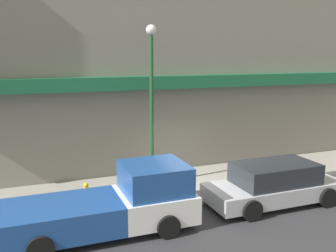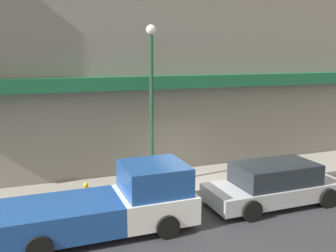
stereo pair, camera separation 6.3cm
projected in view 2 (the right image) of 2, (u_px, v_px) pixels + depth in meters
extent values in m
plane|color=#2D2D30|center=(197.00, 195.00, 13.36)|extent=(80.00, 80.00, 0.00)
cube|color=gray|center=(182.00, 181.00, 14.58)|extent=(36.00, 2.69, 0.15)
cube|color=gray|center=(158.00, 53.00, 16.28)|extent=(19.80, 3.00, 9.99)
cube|color=#195B38|center=(173.00, 82.00, 14.84)|extent=(18.22, 0.60, 0.50)
cube|color=white|center=(154.00, 204.00, 10.96)|extent=(2.12, 1.95, 0.79)
cube|color=#1E478C|center=(154.00, 178.00, 10.81)|extent=(1.81, 1.80, 0.82)
cube|color=#1E478C|center=(60.00, 218.00, 10.04)|extent=(3.19, 1.95, 0.79)
cylinder|color=black|center=(146.00, 201.00, 11.93)|extent=(0.66, 0.22, 0.66)
cylinder|color=black|center=(168.00, 227.00, 10.14)|extent=(0.66, 0.22, 0.66)
cylinder|color=black|center=(37.00, 216.00, 10.78)|extent=(0.66, 0.22, 0.66)
cylinder|color=black|center=(40.00, 249.00, 8.99)|extent=(0.66, 0.22, 0.66)
cube|color=#ADADB2|center=(274.00, 191.00, 12.47)|extent=(4.66, 1.75, 0.53)
cube|color=#23282D|center=(275.00, 173.00, 12.35)|extent=(2.70, 1.58, 0.67)
cylinder|color=black|center=(292.00, 181.00, 13.80)|extent=(0.66, 0.22, 0.66)
cylinder|color=black|center=(327.00, 198.00, 12.19)|extent=(0.66, 0.22, 0.66)
cylinder|color=black|center=(223.00, 191.00, 12.79)|extent=(0.66, 0.22, 0.66)
cylinder|color=black|center=(251.00, 211.00, 11.18)|extent=(0.66, 0.22, 0.66)
cylinder|color=yellow|center=(86.00, 194.00, 12.34)|extent=(0.17, 0.17, 0.48)
sphere|color=yellow|center=(86.00, 185.00, 12.28)|extent=(0.16, 0.16, 0.16)
cylinder|color=#1E4728|center=(152.00, 112.00, 13.50)|extent=(0.14, 0.14, 5.43)
sphere|color=silver|center=(151.00, 30.00, 12.96)|extent=(0.36, 0.36, 0.36)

